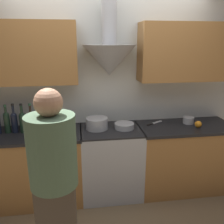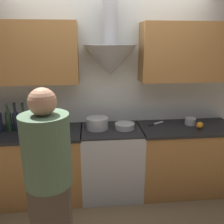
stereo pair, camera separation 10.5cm
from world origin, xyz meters
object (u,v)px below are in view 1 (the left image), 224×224
at_px(wine_bottle_5, 14,121).
at_px(wine_bottle_6, 23,121).
at_px(stock_pot, 97,123).
at_px(stove_range, 111,161).
at_px(wine_bottle_4, 7,121).
at_px(orange_fruit, 198,124).
at_px(mixing_bowl, 124,126).
at_px(saucepan, 189,120).
at_px(wine_bottle_7, 31,120).
at_px(person_foreground_left, 55,187).

relative_size(wine_bottle_5, wine_bottle_6, 1.00).
bearing_deg(wine_bottle_6, stock_pot, -0.44).
bearing_deg(stove_range, wine_bottle_5, 177.16).
xyz_separation_m(wine_bottle_4, orange_fruit, (2.32, -0.15, -0.10)).
bearing_deg(mixing_bowl, orange_fruit, -5.73).
bearing_deg(saucepan, stock_pot, -178.35).
height_order(wine_bottle_7, stock_pot, wine_bottle_7).
bearing_deg(orange_fruit, wine_bottle_7, 175.75).
distance_m(wine_bottle_7, mixing_bowl, 1.12).
distance_m(stock_pot, person_foreground_left, 1.26).
bearing_deg(mixing_bowl, stove_range, -179.63).
bearing_deg(stock_pot, stove_range, -12.01).
xyz_separation_m(wine_bottle_4, saucepan, (2.26, 0.01, -0.10)).
relative_size(wine_bottle_6, person_foreground_left, 0.21).
relative_size(stove_range, saucepan, 6.36).
distance_m(mixing_bowl, saucepan, 0.88).
xyz_separation_m(mixing_bowl, orange_fruit, (0.93, -0.09, 0.01)).
bearing_deg(wine_bottle_5, wine_bottle_6, -8.17).
height_order(wine_bottle_7, saucepan, wine_bottle_7).
height_order(wine_bottle_4, orange_fruit, wine_bottle_4).
distance_m(wine_bottle_7, saucepan, 1.99).
bearing_deg(stock_pot, wine_bottle_5, 178.78).
height_order(stock_pot, saucepan, stock_pot).
bearing_deg(orange_fruit, wine_bottle_6, 176.40).
bearing_deg(orange_fruit, wine_bottle_4, 176.30).
bearing_deg(wine_bottle_7, stove_range, -3.62).
bearing_deg(person_foreground_left, stove_range, 63.68).
distance_m(wine_bottle_6, saucepan, 2.09).
height_order(stock_pot, mixing_bowl, stock_pot).
bearing_deg(person_foreground_left, wine_bottle_6, 111.30).
bearing_deg(stove_range, stock_pot, 167.99).
height_order(wine_bottle_5, stock_pot, wine_bottle_5).
bearing_deg(wine_bottle_7, wine_bottle_6, -169.65).
bearing_deg(wine_bottle_7, wine_bottle_5, -178.95).
distance_m(stove_range, mixing_bowl, 0.50).
xyz_separation_m(stove_range, wine_bottle_6, (-1.04, 0.04, 0.58)).
distance_m(wine_bottle_4, saucepan, 2.27).
xyz_separation_m(wine_bottle_4, person_foreground_left, (0.65, -1.22, -0.13)).
height_order(wine_bottle_5, saucepan, wine_bottle_5).
distance_m(wine_bottle_7, orange_fruit, 2.05).
bearing_deg(mixing_bowl, wine_bottle_4, 177.66).
height_order(wine_bottle_7, person_foreground_left, person_foreground_left).
xyz_separation_m(wine_bottle_7, saucepan, (1.99, 0.01, -0.10)).
height_order(stove_range, person_foreground_left, person_foreground_left).
relative_size(orange_fruit, person_foreground_left, 0.05).
bearing_deg(wine_bottle_7, saucepan, 0.31).
distance_m(wine_bottle_4, mixing_bowl, 1.40).
bearing_deg(wine_bottle_6, stove_range, -2.34).
height_order(orange_fruit, person_foreground_left, person_foreground_left).
bearing_deg(saucepan, wine_bottle_7, -179.69).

